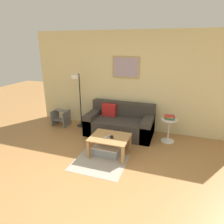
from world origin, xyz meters
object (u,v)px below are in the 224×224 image
object	(u,v)px
remote_control	(107,137)
floor_lamp	(78,93)
coffee_table	(110,140)
storage_bin	(107,150)
step_stool	(61,117)
cell_phone	(112,137)
side_table	(169,128)
book_stack	(169,117)
couch	(120,123)

from	to	relation	value
remote_control	floor_lamp	bearing A→B (deg)	160.12
coffee_table	remote_control	world-z (taller)	remote_control
storage_bin	step_stool	bearing A→B (deg)	149.30
remote_control	cell_phone	xyz separation A→B (m)	(0.09, 0.03, -0.01)
coffee_table	cell_phone	xyz separation A→B (m)	(0.05, -0.01, 0.08)
side_table	remote_control	xyz separation A→B (m)	(-1.16, -1.05, 0.08)
floor_lamp	book_stack	distance (m)	2.42
floor_lamp	storage_bin	bearing A→B (deg)	-41.74
coffee_table	floor_lamp	xyz separation A→B (m)	(-1.28, 1.07, 0.65)
side_table	coffee_table	bearing A→B (deg)	-138.02
coffee_table	step_stool	distance (m)	2.13
side_table	cell_phone	bearing A→B (deg)	-136.56
coffee_table	storage_bin	xyz separation A→B (m)	(-0.06, -0.02, -0.23)
side_table	remote_control	world-z (taller)	side_table
storage_bin	floor_lamp	world-z (taller)	floor_lamp
remote_control	cell_phone	bearing A→B (deg)	42.23
step_stool	remote_control	bearing A→B (deg)	-31.03
book_stack	coffee_table	bearing A→B (deg)	-137.53
storage_bin	side_table	bearing A→B (deg)	41.24
side_table	couch	bearing A→B (deg)	177.71
step_stool	coffee_table	bearing A→B (deg)	-29.41
coffee_table	step_stool	bearing A→B (deg)	150.59
book_stack	step_stool	bearing A→B (deg)	179.32
coffee_table	storage_bin	world-z (taller)	coffee_table
couch	storage_bin	xyz separation A→B (m)	(0.05, -1.08, -0.18)
couch	coffee_table	world-z (taller)	couch
book_stack	cell_phone	bearing A→B (deg)	-136.06
couch	storage_bin	size ratio (longest dim) A/B	3.02
step_stool	couch	bearing A→B (deg)	0.27
floor_lamp	coffee_table	bearing A→B (deg)	-39.89
remote_control	book_stack	bearing A→B (deg)	64.65
coffee_table	storage_bin	distance (m)	0.24
couch	cell_phone	size ratio (longest dim) A/B	12.01
couch	step_stool	world-z (taller)	couch
floor_lamp	cell_phone	xyz separation A→B (m)	(1.33, -1.08, -0.57)
floor_lamp	side_table	size ratio (longest dim) A/B	2.63
side_table	step_stool	bearing A→B (deg)	179.22
cell_phone	side_table	bearing A→B (deg)	17.42
storage_bin	couch	bearing A→B (deg)	92.43
cell_phone	coffee_table	bearing A→B (deg)	142.15
side_table	remote_control	distance (m)	1.57
side_table	step_stool	size ratio (longest dim) A/B	1.29
couch	remote_control	xyz separation A→B (m)	(0.06, -1.10, 0.14)
book_stack	remote_control	world-z (taller)	book_stack
storage_bin	remote_control	distance (m)	0.32
side_table	remote_control	bearing A→B (deg)	-137.97
side_table	cell_phone	world-z (taller)	side_table
couch	side_table	world-z (taller)	couch
storage_bin	remote_control	bearing A→B (deg)	-63.50
step_stool	storage_bin	bearing A→B (deg)	-30.70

